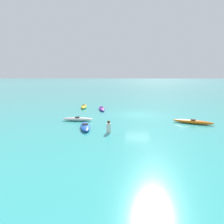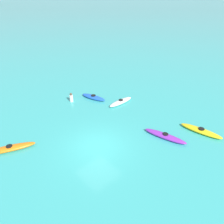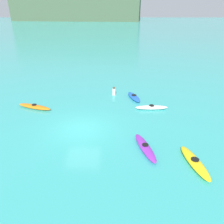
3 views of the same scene
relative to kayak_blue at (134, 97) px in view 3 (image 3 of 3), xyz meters
name	(u,v)px [view 3 (image 3 of 3)]	position (x,y,z in m)	size (l,w,h in m)	color
ground_plane	(82,129)	(-4.15, -5.89, -0.16)	(600.00, 600.00, 0.00)	#38ADA8
headland_cliff	(81,0)	(-32.32, 193.50, 16.10)	(104.79, 56.07, 32.52)	#42563D
kayak_blue	(134,97)	(0.00, 0.00, 0.00)	(1.41, 2.72, 0.37)	blue
kayak_white	(151,107)	(1.29, -2.45, 0.00)	(2.74, 0.73, 0.37)	white
kayak_orange	(35,107)	(-8.66, -2.42, 0.00)	(3.22, 1.69, 0.37)	orange
kayak_yellow	(195,162)	(2.51, -9.70, 0.00)	(1.14, 3.08, 0.37)	yellow
kayak_purple	(145,147)	(0.01, -8.34, 0.00)	(1.32, 3.13, 0.37)	purple
person_near_shore	(114,91)	(-1.91, 0.88, 0.22)	(0.36, 0.36, 0.88)	silver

